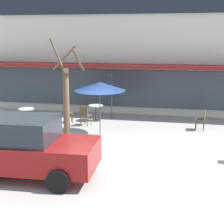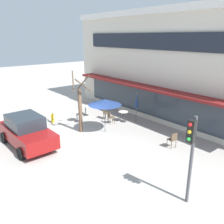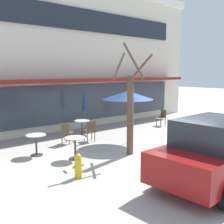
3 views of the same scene
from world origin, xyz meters
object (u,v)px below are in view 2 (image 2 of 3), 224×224
Objects in this scene: cafe_table_streetside at (85,109)px; fire_hydrant at (53,118)px; street_tree at (80,107)px; cafe_table_by_tree at (123,115)px; cafe_chair_0 at (173,139)px; traffic_light_pole at (191,147)px; patio_umbrella_cream_folded at (105,102)px; cafe_chair_2 at (106,112)px; patio_umbrella_green_folded at (137,100)px; cafe_chair_1 at (110,117)px; cafe_table_near_wall at (77,115)px; parked_sedan at (27,131)px.

cafe_table_streetside is 2.76m from fire_hydrant.
cafe_table_by_tree is at bearing 85.06° from street_tree.
cafe_chair_0 is at bearing 22.87° from fire_hydrant.
traffic_light_pole is (8.36, -0.69, 0.64)m from street_tree.
cafe_table_by_tree is 5.10m from fire_hydrant.
patio_umbrella_cream_folded is (3.68, -0.90, 1.51)m from cafe_table_streetside.
patio_umbrella_green_folded is at bearing 34.79° from cafe_chair_2.
patio_umbrella_cream_folded is 2.47× the size of cafe_chair_1.
cafe_table_streetside is 2.70m from cafe_chair_1.
patio_umbrella_green_folded is at bearing 52.12° from fire_hydrant.
cafe_chair_2 reaches higher than cafe_table_streetside.
traffic_light_pole is at bearing -20.34° from cafe_chair_2.
cafe_chair_2 is at bearing 62.30° from fire_hydrant.
cafe_table_by_tree is 9.23m from traffic_light_pole.
cafe_table_streetside is 0.85× the size of cafe_chair_2.
patio_umbrella_green_folded is 2.93m from patio_umbrella_cream_folded.
patio_umbrella_cream_folded reaches higher than cafe_chair_1.
cafe_table_streetside is at bearing 122.67° from cafe_table_near_wall.
patio_umbrella_cream_folded is 0.65× the size of traffic_light_pole.
traffic_light_pole reaches higher than cafe_table_by_tree.
cafe_table_near_wall is at bearing 111.38° from parked_sedan.
patio_umbrella_green_folded is (2.78, 3.26, 1.11)m from cafe_table_near_wall.
cafe_chair_0 is (4.27, -1.39, -1.10)m from patio_umbrella_green_folded.
patio_umbrella_green_folded reaches higher than cafe_table_streetside.
parked_sedan reaches higher than cafe_chair_2.
patio_umbrella_cream_folded is (0.74, -2.24, 1.51)m from cafe_table_by_tree.
patio_umbrella_green_folded is 6.15m from fire_hydrant.
patio_umbrella_cream_folded reaches higher than cafe_table_streetside.
patio_umbrella_green_folded is 2.18m from cafe_chair_1.
cafe_table_by_tree is 0.19× the size of street_tree.
cafe_chair_1 is at bearing 7.57° from cafe_table_streetside.
patio_umbrella_cream_folded is at bearing -51.50° from cafe_chair_1.
traffic_light_pole is at bearing -32.70° from patio_umbrella_green_folded.
street_tree is 3.12m from fire_hydrant.
cafe_chair_0 is 1.26× the size of fire_hydrant.
fire_hydrant is at bearing -166.28° from street_tree.
cafe_table_by_tree is 1.45m from patio_umbrella_green_folded.
cafe_table_near_wall is at bearing -130.50° from patio_umbrella_green_folded.
patio_umbrella_cream_folded is at bearing 165.72° from traffic_light_pole.
patio_umbrella_cream_folded is at bearing -160.11° from cafe_chair_0.
patio_umbrella_cream_folded is 2.95m from cafe_chair_2.
patio_umbrella_green_folded reaches higher than cafe_table_near_wall.
cafe_table_streetside is 1.83m from cafe_chair_2.
cafe_chair_0 is 4.95m from traffic_light_pole.
cafe_table_streetside reaches higher than fire_hydrant.
cafe_table_by_tree is 0.22× the size of traffic_light_pole.
cafe_chair_0 is 8.65m from fire_hydrant.
parked_sedan is (1.67, -4.25, 0.36)m from cafe_table_near_wall.
parked_sedan is at bearing -98.46° from patio_umbrella_green_folded.
cafe_chair_2 is at bearing 179.32° from cafe_chair_0.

